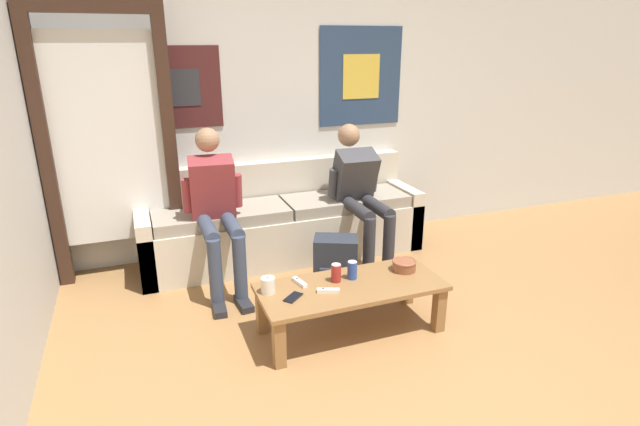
# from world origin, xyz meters

# --- Properties ---
(ground_plane) EXTENTS (18.00, 18.00, 0.00)m
(ground_plane) POSITION_xyz_m (0.00, 0.00, 0.00)
(ground_plane) COLOR #9E7042
(wall_back) EXTENTS (10.00, 0.07, 2.55)m
(wall_back) POSITION_xyz_m (0.00, 2.70, 1.28)
(wall_back) COLOR silver
(wall_back) RESTS_ON ground_plane
(door_frame) EXTENTS (1.00, 0.10, 2.15)m
(door_frame) POSITION_xyz_m (-1.54, 2.49, 1.20)
(door_frame) COLOR #382319
(door_frame) RESTS_ON ground_plane
(couch) EXTENTS (2.50, 0.65, 0.83)m
(couch) POSITION_xyz_m (-0.19, 2.38, 0.30)
(couch) COLOR beige
(couch) RESTS_ON ground_plane
(coffee_table) EXTENTS (1.23, 0.52, 0.35)m
(coffee_table) POSITION_xyz_m (-0.14, 1.00, 0.29)
(coffee_table) COLOR olive
(coffee_table) RESTS_ON ground_plane
(person_seated_adult) EXTENTS (0.47, 0.84, 1.24)m
(person_seated_adult) POSITION_xyz_m (-0.83, 2.01, 0.67)
(person_seated_adult) COLOR #384256
(person_seated_adult) RESTS_ON ground_plane
(person_seated_teen) EXTENTS (0.47, 0.93, 1.18)m
(person_seated_teen) POSITION_xyz_m (0.41, 2.04, 0.66)
(person_seated_teen) COLOR #2D2D33
(person_seated_teen) RESTS_ON ground_plane
(backpack) EXTENTS (0.40, 0.35, 0.41)m
(backpack) POSITION_xyz_m (0.02, 1.63, 0.20)
(backpack) COLOR #282D38
(backpack) RESTS_ON ground_plane
(ceramic_bowl) EXTENTS (0.17, 0.17, 0.07)m
(ceramic_bowl) POSITION_xyz_m (0.30, 1.07, 0.39)
(ceramic_bowl) COLOR brown
(ceramic_bowl) RESTS_ON coffee_table
(pillar_candle) EXTENTS (0.09, 0.09, 0.12)m
(pillar_candle) POSITION_xyz_m (-0.68, 1.09, 0.40)
(pillar_candle) COLOR silver
(pillar_candle) RESTS_ON coffee_table
(drink_can_blue) EXTENTS (0.07, 0.07, 0.12)m
(drink_can_blue) POSITION_xyz_m (-0.09, 1.08, 0.41)
(drink_can_blue) COLOR #28479E
(drink_can_blue) RESTS_ON coffee_table
(drink_can_red) EXTENTS (0.07, 0.07, 0.12)m
(drink_can_red) POSITION_xyz_m (-0.21, 1.08, 0.41)
(drink_can_red) COLOR maroon
(drink_can_red) RESTS_ON coffee_table
(game_controller_near_left) EXTENTS (0.07, 0.15, 0.03)m
(game_controller_near_left) POSITION_xyz_m (-0.45, 1.13, 0.36)
(game_controller_near_left) COLOR white
(game_controller_near_left) RESTS_ON coffee_table
(game_controller_near_right) EXTENTS (0.15, 0.09, 0.03)m
(game_controller_near_right) POSITION_xyz_m (-0.32, 0.96, 0.36)
(game_controller_near_right) COLOR white
(game_controller_near_right) RESTS_ON coffee_table
(cell_phone) EXTENTS (0.15, 0.14, 0.01)m
(cell_phone) POSITION_xyz_m (-0.55, 0.97, 0.35)
(cell_phone) COLOR black
(cell_phone) RESTS_ON coffee_table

